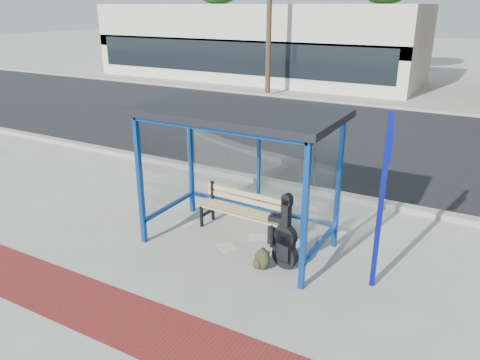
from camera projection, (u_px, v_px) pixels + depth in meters
The scene contains 17 objects.
ground at pixel (238, 244), 8.28m from camera, with size 120.00×120.00×0.00m, color #B2ADA0.
brick_paver_strip at pixel (141, 326), 6.16m from camera, with size 60.00×1.00×0.01m, color maroon.
curb_near at pixel (301, 188), 10.63m from camera, with size 60.00×0.25×0.12m, color gray.
street_asphalt at pixel (362, 138), 14.81m from camera, with size 60.00×10.00×0.00m, color black.
curb_far at pixel (397, 107), 18.96m from camera, with size 60.00×0.25×0.12m, color gray.
far_sidewalk at pixel (406, 101), 20.53m from camera, with size 60.00×4.00×0.01m, color #B2ADA0.
bus_shelter at pixel (240, 129), 7.61m from camera, with size 3.30×1.80×2.42m.
storefront_white at pixel (256, 42), 26.39m from camera, with size 18.00×6.04×4.00m.
utility_pole_west at pixel (269, 1), 20.53m from camera, with size 1.60×0.24×8.00m.
bench at pixel (242, 209), 8.58m from camera, with size 1.73×0.51×0.81m.
guitar_bag at pixel (286, 243), 7.39m from camera, with size 0.46×0.21×1.20m.
suitcase at pixel (278, 230), 8.19m from camera, with size 0.36×0.26×0.58m.
backpack at pixel (261, 260), 7.43m from camera, with size 0.35×0.33×0.35m.
sign_post at pixel (383, 193), 6.54m from camera, with size 0.14×0.33×2.67m.
newspaper_a at pixel (186, 223), 9.06m from camera, with size 0.35×0.27×0.01m, color white.
newspaper_b at pixel (227, 247), 8.15m from camera, with size 0.35×0.28×0.01m, color white.
newspaper_c at pixel (258, 237), 8.50m from camera, with size 0.34×0.27×0.01m, color white.
Camera 1 is at (3.63, -6.40, 3.97)m, focal length 35.00 mm.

